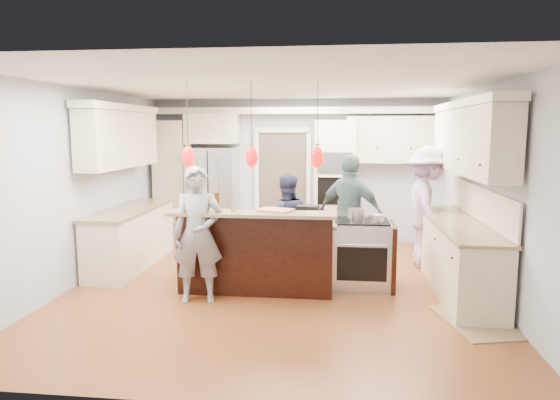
% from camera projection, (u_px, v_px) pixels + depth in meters
% --- Properties ---
extents(ground_plane, '(6.00, 6.00, 0.00)m').
position_uv_depth(ground_plane, '(277.00, 287.00, 6.82)').
color(ground_plane, '#99532A').
rests_on(ground_plane, ground).
extents(room_shell, '(5.54, 6.04, 2.72)m').
position_uv_depth(room_shell, '(277.00, 154.00, 6.57)').
color(room_shell, '#B2BCC6').
rests_on(room_shell, ground).
extents(refrigerator, '(0.90, 0.70, 1.80)m').
position_uv_depth(refrigerator, '(213.00, 195.00, 9.47)').
color(refrigerator, '#B7B7BC').
rests_on(refrigerator, ground).
extents(oven_column, '(0.72, 0.69, 2.30)m').
position_uv_depth(oven_column, '(335.00, 183.00, 9.20)').
color(oven_column, beige).
rests_on(oven_column, ground).
extents(back_upper_cabinets, '(5.30, 0.61, 2.54)m').
position_uv_depth(back_upper_cabinets, '(255.00, 154.00, 9.39)').
color(back_upper_cabinets, beige).
rests_on(back_upper_cabinets, ground).
extents(right_counter_run, '(0.64, 3.10, 2.51)m').
position_uv_depth(right_counter_run, '(460.00, 210.00, 6.69)').
color(right_counter_run, beige).
rests_on(right_counter_run, ground).
extents(left_cabinets, '(0.64, 2.30, 2.51)m').
position_uv_depth(left_cabinets, '(127.00, 199.00, 7.74)').
color(left_cabinets, beige).
rests_on(left_cabinets, ground).
extents(kitchen_island, '(2.10, 1.46, 1.12)m').
position_uv_depth(kitchen_island, '(260.00, 250.00, 6.85)').
color(kitchen_island, black).
rests_on(kitchen_island, ground).
extents(island_range, '(0.82, 0.71, 0.92)m').
position_uv_depth(island_range, '(363.00, 254.00, 6.77)').
color(island_range, '#B7B7BC').
rests_on(island_range, ground).
extents(pendant_lights, '(1.75, 0.15, 1.03)m').
position_uv_depth(pendant_lights, '(252.00, 156.00, 6.10)').
color(pendant_lights, black).
rests_on(pendant_lights, ground).
extents(person_bar_end, '(0.69, 0.52, 1.70)m').
position_uv_depth(person_bar_end, '(198.00, 235.00, 6.13)').
color(person_bar_end, gray).
rests_on(person_bar_end, ground).
extents(person_far_left, '(0.82, 0.70, 1.48)m').
position_uv_depth(person_far_left, '(286.00, 222.00, 7.55)').
color(person_far_left, '#272C4C').
rests_on(person_far_left, ground).
extents(person_far_right, '(1.12, 0.87, 1.77)m').
position_uv_depth(person_far_right, '(350.00, 214.00, 7.42)').
color(person_far_right, slate).
rests_on(person_far_right, ground).
extents(person_range_side, '(0.79, 1.27, 1.89)m').
position_uv_depth(person_range_side, '(427.00, 207.00, 7.71)').
color(person_range_side, '#B892C5').
rests_on(person_range_side, ground).
extents(floor_rug, '(0.98, 1.23, 0.01)m').
position_uv_depth(floor_rug, '(480.00, 322.00, 5.55)').
color(floor_rug, '#997F53').
rests_on(floor_rug, ground).
extents(water_bottle, '(0.09, 0.09, 0.29)m').
position_uv_depth(water_bottle, '(203.00, 199.00, 6.28)').
color(water_bottle, silver).
rests_on(water_bottle, kitchen_island).
extents(beer_bottle_a, '(0.08, 0.08, 0.27)m').
position_uv_depth(beer_bottle_a, '(198.00, 199.00, 6.31)').
color(beer_bottle_a, '#4E2D0E').
rests_on(beer_bottle_a, kitchen_island).
extents(beer_bottle_b, '(0.07, 0.07, 0.22)m').
position_uv_depth(beer_bottle_b, '(202.00, 202.00, 6.24)').
color(beer_bottle_b, '#4E2D0E').
rests_on(beer_bottle_b, kitchen_island).
extents(beer_bottle_c, '(0.08, 0.08, 0.24)m').
position_uv_depth(beer_bottle_c, '(217.00, 202.00, 6.19)').
color(beer_bottle_c, '#4E2D0E').
rests_on(beer_bottle_c, kitchen_island).
extents(drink_can, '(0.09, 0.09, 0.12)m').
position_uv_depth(drink_can, '(233.00, 207.00, 6.20)').
color(drink_can, '#B7B7BC').
rests_on(drink_can, kitchen_island).
extents(cutting_board, '(0.47, 0.40, 0.03)m').
position_uv_depth(cutting_board, '(275.00, 210.00, 6.20)').
color(cutting_board, tan).
rests_on(cutting_board, kitchen_island).
extents(pot_large, '(0.24, 0.24, 0.14)m').
position_uv_depth(pot_large, '(356.00, 214.00, 6.80)').
color(pot_large, '#B7B7BC').
rests_on(pot_large, island_range).
extents(pot_small, '(0.20, 0.20, 0.10)m').
position_uv_depth(pot_small, '(377.00, 218.00, 6.60)').
color(pot_small, '#B7B7BC').
rests_on(pot_small, island_range).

